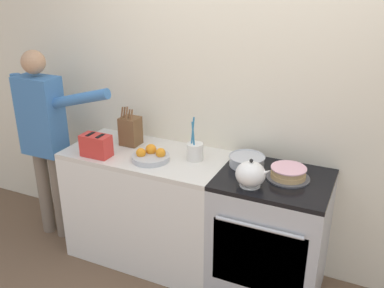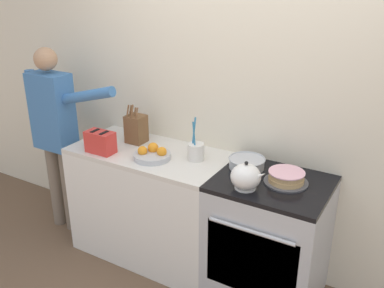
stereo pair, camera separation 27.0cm
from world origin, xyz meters
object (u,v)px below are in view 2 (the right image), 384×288
Objects in this scene: stove_range at (268,240)px; fruit_bowl at (152,154)px; mixing_bowl at (247,163)px; toaster at (100,142)px; person_baker at (55,126)px; utensil_crock at (196,151)px; knife_block at (136,129)px; layer_cake at (286,178)px; tea_kettle at (246,177)px.

stove_range is 1.00m from fruit_bowl.
toaster is (-1.04, -0.30, 0.04)m from mixing_bowl.
person_baker is at bearing 179.48° from fruit_bowl.
knife_block is at bearing 174.66° from utensil_crock.
mixing_bowl is 0.68m from fruit_bowl.
knife_block is (-0.94, -0.00, 0.07)m from mixing_bowl.
utensil_crock is at bearing -171.16° from mixing_bowl.
layer_cake is (0.08, 0.03, 0.48)m from stove_range.
toaster is at bearing -163.98° from mixing_bowl.
knife_block is 0.57m from utensil_crock.
person_baker is (-0.60, 0.11, -0.02)m from toaster.
person_baker is (-1.75, 0.09, -0.02)m from tea_kettle.
tea_kettle is 1.16m from toaster.
toaster is 0.14× the size of person_baker.
knife_block reaches higher than layer_cake.
fruit_bowl is (-0.96, -0.12, -0.01)m from layer_cake.
layer_cake is 0.28m from tea_kettle.
layer_cake is at bearing 14.14° from person_baker.
utensil_crock is at bearing 19.74° from toaster.
layer_cake is 0.96m from fruit_bowl.
tea_kettle is 1.09m from knife_block.
utensil_crock is (-0.37, -0.06, 0.03)m from mixing_bowl.
knife_block is at bearing 165.54° from tea_kettle.
tea_kettle is (-0.11, -0.17, 0.53)m from stove_range.
utensil_crock reaches higher than mixing_bowl.
toaster is at bearing -160.26° from utensil_crock.
utensil_crock is at bearing 26.25° from fruit_bowl.
mixing_bowl is (-0.11, 0.28, -0.04)m from tea_kettle.
stove_range is at bearing 8.67° from toaster.
tea_kettle is 0.75× the size of utensil_crock.
tea_kettle is 0.53m from utensil_crock.
tea_kettle is 0.30m from mixing_bowl.
tea_kettle is 0.74× the size of knife_block.
layer_cake is at bearing -1.67° from utensil_crock.
toaster reaches higher than layer_cake.
layer_cake is at bearing -14.10° from mixing_bowl.
layer_cake is 1.05× the size of fruit_bowl.
stove_range is 1.39m from toaster.
tea_kettle is 0.92× the size of mixing_bowl.
person_baker is at bearing -174.15° from utensil_crock.
knife_block is 0.32m from toaster.
fruit_bowl is at bearing 174.10° from tea_kettle.
stove_range is at bearing -4.70° from utensil_crock.
tea_kettle is at bearing 8.02° from person_baker.
tea_kettle reaches higher than layer_cake.
toaster is 0.61m from person_baker.
tea_kettle reaches higher than stove_range.
knife_block is 0.20× the size of person_baker.
mixing_bowl is 0.81× the size of utensil_crock.
tea_kettle is 0.86× the size of fruit_bowl.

